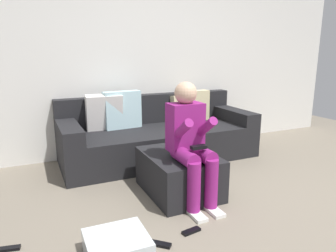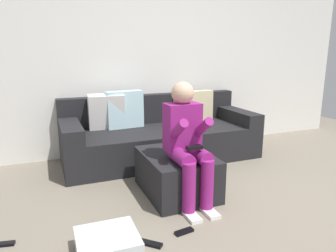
{
  "view_description": "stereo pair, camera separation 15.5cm",
  "coord_description": "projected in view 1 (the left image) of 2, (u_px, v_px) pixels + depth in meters",
  "views": [
    {
      "loc": [
        -1.72,
        -1.84,
        1.37
      ],
      "look_at": [
        -0.31,
        1.24,
        0.56
      ],
      "focal_mm": 33.5,
      "sensor_mm": 36.0,
      "label": 1
    },
    {
      "loc": [
        -1.57,
        -1.9,
        1.37
      ],
      "look_at": [
        -0.31,
        1.24,
        0.56
      ],
      "focal_mm": 33.5,
      "sensor_mm": 36.0,
      "label": 2
    }
  ],
  "objects": [
    {
      "name": "remote_by_storage_bin",
      "position": [
        159.0,
        244.0,
        2.26
      ],
      "size": [
        0.17,
        0.17,
        0.02
      ],
      "primitive_type": "cube",
      "rotation": [
        0.0,
        0.0,
        -0.76
      ],
      "color": "black",
      "rests_on": "ground_plane"
    },
    {
      "name": "ground_plane",
      "position": [
        262.0,
        218.0,
        2.64
      ],
      "size": [
        7.97,
        7.97,
        0.0
      ],
      "primitive_type": "plane",
      "color": "slate"
    },
    {
      "name": "remote_near_ottoman",
      "position": [
        191.0,
        231.0,
        2.43
      ],
      "size": [
        0.16,
        0.07,
        0.02
      ],
      "primitive_type": "cube",
      "rotation": [
        0.0,
        0.0,
        0.15
      ],
      "color": "black",
      "rests_on": "ground_plane"
    },
    {
      "name": "storage_bin",
      "position": [
        117.0,
        246.0,
        2.13
      ],
      "size": [
        0.42,
        0.4,
        0.15
      ],
      "primitive_type": "cube",
      "rotation": [
        0.0,
        0.0,
        -0.02
      ],
      "color": "silver",
      "rests_on": "ground_plane"
    },
    {
      "name": "couch_sectional",
      "position": [
        157.0,
        135.0,
        4.09
      ],
      "size": [
        2.47,
        0.95,
        0.88
      ],
      "color": "black",
      "rests_on": "ground_plane"
    },
    {
      "name": "ottoman",
      "position": [
        179.0,
        173.0,
        3.08
      ],
      "size": [
        0.62,
        0.81,
        0.4
      ],
      "primitive_type": "cube",
      "color": "black",
      "rests_on": "ground_plane"
    },
    {
      "name": "person_seated",
      "position": [
        191.0,
        139.0,
        2.81
      ],
      "size": [
        0.32,
        0.61,
        1.11
      ],
      "color": "#8C1E72",
      "rests_on": "ground_plane"
    },
    {
      "name": "remote_under_side_table",
      "position": [
        10.0,
        249.0,
        2.21
      ],
      "size": [
        0.15,
        0.07,
        0.02
      ],
      "primitive_type": "cube",
      "rotation": [
        0.0,
        0.0,
        -0.2
      ],
      "color": "black",
      "rests_on": "ground_plane"
    },
    {
      "name": "wall_back",
      "position": [
        157.0,
        63.0,
        4.37
      ],
      "size": [
        6.13,
        0.1,
        2.42
      ],
      "primitive_type": "cube",
      "color": "silver",
      "rests_on": "ground_plane"
    }
  ]
}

